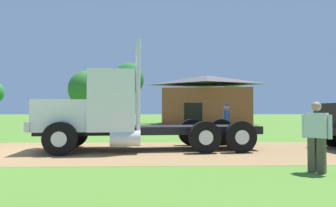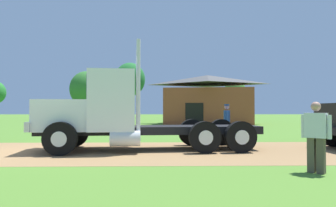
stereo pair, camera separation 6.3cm
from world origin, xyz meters
The scene contains 9 objects.
ground_plane centered at (0.00, 0.00, 0.00)m, with size 200.00×200.00×0.00m, color #507F2B.
dirt_track centered at (0.00, 0.00, 0.00)m, with size 120.00×5.85×0.01m, color #967148.
truck_foreground_white centered at (2.73, 0.31, 1.30)m, with size 8.26×3.27×3.88m.
visitor_walking_mid centered at (7.96, -3.85, 0.90)m, with size 0.51×0.51×1.65m.
visitor_far_side centered at (7.50, 3.60, 0.95)m, with size 0.30×0.59×1.74m.
shed_building centered at (9.42, 21.96, 2.54)m, with size 10.20×6.89×5.28m.
tree_mid centered at (-8.03, 39.68, 4.99)m, with size 5.33×5.33×7.93m.
tree_right centered at (0.39, 27.97, 5.36)m, with size 3.88×3.88×7.54m.
tree_far_right centered at (16.56, 38.82, 4.42)m, with size 3.60×3.60×6.43m.
Camera 1 is at (4.29, -10.83, 1.45)m, focal length 32.50 mm.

